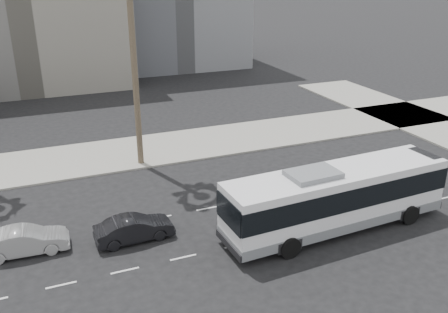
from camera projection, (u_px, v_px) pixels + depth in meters
ground at (286, 234)px, 26.62m from camera, size 700.00×700.00×0.00m
sidewalk_north at (195, 143)px, 39.89m from camera, size 120.00×7.00×0.15m
midrise_beige_west at (19, 9)px, 57.62m from camera, size 24.00×18.00×18.00m
city_bus at (337, 196)px, 26.55m from camera, size 13.45×3.59×3.83m
car_a at (134, 229)px, 25.84m from camera, size 1.64×4.29×1.40m
car_b at (25, 241)px, 24.66m from camera, size 1.72×4.40×1.43m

